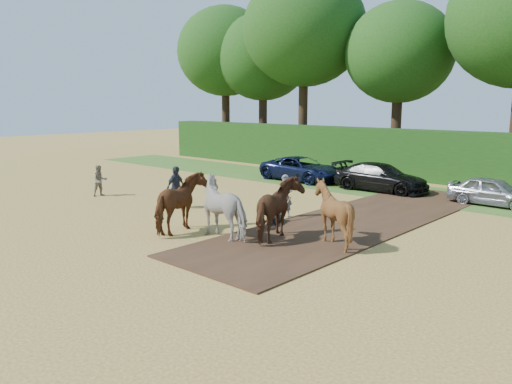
# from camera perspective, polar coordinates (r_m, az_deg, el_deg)

# --- Properties ---
(ground) EXTENTS (120.00, 120.00, 0.00)m
(ground) POSITION_cam_1_polar(r_m,az_deg,el_deg) (15.86, -6.29, -6.73)
(ground) COLOR gold
(ground) RESTS_ON ground
(earth_strip) EXTENTS (4.50, 17.00, 0.05)m
(earth_strip) POSITION_cam_1_polar(r_m,az_deg,el_deg) (20.19, 11.76, -3.12)
(earth_strip) COLOR #472D1C
(earth_strip) RESTS_ON ground
(grass_verge) EXTENTS (50.00, 5.00, 0.03)m
(grass_verge) POSITION_cam_1_polar(r_m,az_deg,el_deg) (26.95, 16.66, -0.03)
(grass_verge) COLOR #38601E
(grass_verge) RESTS_ON ground
(hedgerow) EXTENTS (46.00, 1.60, 3.00)m
(hedgerow) POSITION_cam_1_polar(r_m,az_deg,el_deg) (30.83, 20.48, 3.79)
(hedgerow) COLOR #14380F
(hedgerow) RESTS_ON ground
(spectator_near) EXTENTS (0.73, 0.86, 1.54)m
(spectator_near) POSITION_cam_1_polar(r_m,az_deg,el_deg) (25.96, -17.42, 1.25)
(spectator_near) COLOR #9F957D
(spectator_near) RESTS_ON ground
(spectator_far) EXTENTS (0.65, 1.15, 1.86)m
(spectator_far) POSITION_cam_1_polar(r_m,az_deg,el_deg) (22.19, -9.14, 0.55)
(spectator_far) COLOR #272A34
(spectator_far) RESTS_ON ground
(plough_team) EXTENTS (6.99, 5.98, 2.10)m
(plough_team) POSITION_cam_1_polar(r_m,az_deg,el_deg) (17.03, -0.14, -1.86)
(plough_team) COLOR brown
(plough_team) RESTS_ON ground
(parked_cars) EXTENTS (26.17, 2.58, 1.46)m
(parked_cars) POSITION_cam_1_polar(r_m,az_deg,el_deg) (25.35, 21.81, 0.59)
(parked_cars) COLOR #121938
(parked_cars) RESTS_ON ground
(treeline) EXTENTS (48.70, 10.60, 14.21)m
(treeline) POSITION_cam_1_polar(r_m,az_deg,el_deg) (34.54, 20.67, 16.84)
(treeline) COLOR #382616
(treeline) RESTS_ON ground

